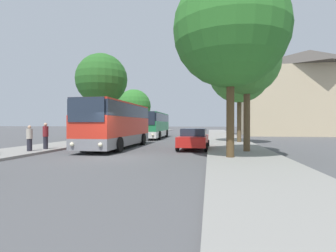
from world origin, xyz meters
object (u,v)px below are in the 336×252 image
pedestrian_walking_back (30,138)px  tree_right_near (239,72)px  tree_right_mid (230,30)px  tree_right_far (247,63)px  tree_left_near (134,106)px  bus_middle (154,125)px  parked_car_right_near (194,139)px  pedestrian_waiting_near (46,136)px  bus_front (117,124)px  tree_left_far (102,80)px

pedestrian_walking_back → tree_right_near: (13.84, 10.39, 5.69)m
tree_right_mid → tree_right_far: 3.51m
tree_left_near → tree_right_near: (15.19, -17.08, 1.89)m
pedestrian_walking_back → tree_right_mid: size_ratio=0.17×
bus_middle → tree_right_far: size_ratio=1.48×
tree_right_near → tree_right_mid: tree_right_mid is taller
parked_car_right_near → pedestrian_walking_back: pedestrian_walking_back is taller
pedestrian_waiting_near → tree_right_near: 17.31m
pedestrian_waiting_near → tree_right_near: (13.67, 9.02, 5.60)m
bus_middle → parked_car_right_near: bus_middle is taller
tree_right_near → tree_right_far: tree_right_near is taller
pedestrian_walking_back → pedestrian_waiting_near: bearing=40.4°
parked_car_right_near → tree_right_mid: bearing=114.5°
pedestrian_walking_back → tree_right_near: tree_right_near is taller
tree_right_near → bus_middle: bearing=142.4°
pedestrian_walking_back → tree_right_mid: bearing=-47.7°
pedestrian_waiting_near → tree_left_near: size_ratio=0.24×
parked_car_right_near → tree_right_mid: size_ratio=0.50×
bus_front → parked_car_right_near: size_ratio=2.20×
parked_car_right_near → tree_right_mid: tree_right_mid is taller
tree_left_near → bus_front: bearing=-76.7°
pedestrian_waiting_near → tree_right_mid: 13.44m
pedestrian_waiting_near → parked_car_right_near: bearing=75.3°
bus_front → tree_left_far: bearing=121.2°
tree_left_near → tree_right_mid: 31.65m
tree_left_near → tree_right_mid: size_ratio=0.79×
parked_car_right_near → tree_right_far: size_ratio=0.62×
bus_front → tree_left_near: tree_left_near is taller
bus_front → tree_right_near: (9.74, 5.95, 4.82)m
tree_left_far → tree_right_near: tree_right_near is taller
bus_front → tree_right_near: bearing=31.6°
tree_right_near → parked_car_right_near: bearing=-121.5°
parked_car_right_near → bus_middle: bearing=-65.0°
tree_left_near → tree_right_far: tree_right_far is taller
parked_car_right_near → pedestrian_waiting_near: 10.19m
tree_left_near → tree_left_far: size_ratio=0.81×
parked_car_right_near → tree_right_far: bearing=150.7°
tree_right_mid → tree_left_near: bearing=115.3°
bus_middle → tree_left_far: (-4.32, -6.25, 4.84)m
tree_right_far → bus_middle: bearing=120.4°
pedestrian_walking_back → tree_right_far: (13.39, 2.04, 4.69)m
bus_middle → pedestrian_waiting_near: bus_middle is taller
bus_middle → parked_car_right_near: size_ratio=2.36×
bus_middle → pedestrian_waiting_near: (-3.91, -16.53, -0.67)m
bus_middle → tree_right_near: 13.26m
pedestrian_waiting_near → tree_right_near: size_ratio=0.19×
bus_front → tree_right_mid: 10.88m
bus_middle → tree_right_mid: 21.21m
tree_right_mid → bus_front: bearing=145.5°
pedestrian_waiting_near → tree_right_far: tree_right_far is taller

